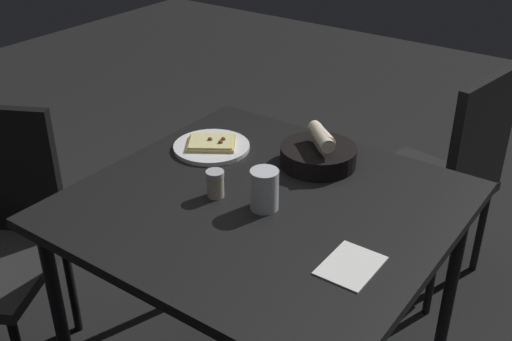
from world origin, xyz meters
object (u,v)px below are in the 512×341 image
(beer_glass, at_px, (264,191))
(pepper_shaker, at_px, (215,185))
(chair_near, at_px, (446,171))
(pizza_plate, at_px, (212,146))
(dining_table, at_px, (263,220))
(bread_basket, at_px, (319,153))

(beer_glass, bearing_deg, pepper_shaker, 100.73)
(pepper_shaker, xyz_separation_m, chair_near, (0.95, -0.35, -0.27))
(pizza_plate, distance_m, chair_near, 0.94)
(dining_table, relative_size, chair_near, 1.08)
(pizza_plate, relative_size, pepper_shaker, 3.13)
(dining_table, distance_m, bread_basket, 0.29)
(chair_near, bearing_deg, pepper_shaker, 159.66)
(dining_table, distance_m, beer_glass, 0.13)
(bread_basket, height_order, pepper_shaker, bread_basket)
(dining_table, xyz_separation_m, pizza_plate, (0.16, 0.32, 0.08))
(dining_table, relative_size, pepper_shaker, 12.73)
(pizza_plate, height_order, bread_basket, bread_basket)
(dining_table, relative_size, bread_basket, 4.29)
(chair_near, bearing_deg, beer_glass, 167.46)
(beer_glass, xyz_separation_m, pepper_shaker, (-0.03, 0.15, -0.02))
(beer_glass, bearing_deg, chair_near, -12.54)
(dining_table, height_order, beer_glass, beer_glass)
(pizza_plate, distance_m, pepper_shaker, 0.30)
(bread_basket, distance_m, beer_glass, 0.30)
(beer_glass, bearing_deg, pizza_plate, 60.45)
(bread_basket, bearing_deg, pizza_plate, 108.03)
(bread_basket, relative_size, pepper_shaker, 2.97)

